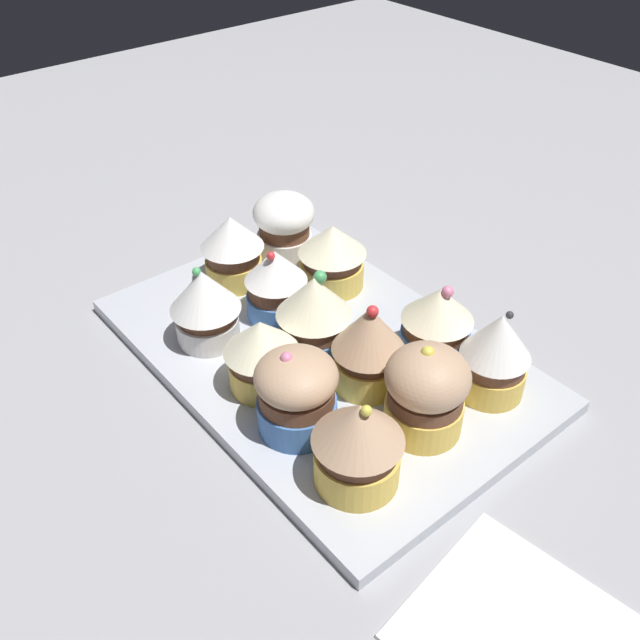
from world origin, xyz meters
TOP-DOWN VIEW (x-y plane):
  - ground_plane at (0.00, 0.00)cm, footprint 180.00×180.00cm
  - baking_tray at (0.00, 0.00)cm, footprint 37.67×24.71cm
  - cupcake_0 at (-12.78, -7.12)cm, footprint 5.55×5.55cm
  - cupcake_1 at (-7.04, -6.67)cm, footprint 6.00×6.00cm
  - cupcake_2 at (6.57, -6.91)cm, footprint 6.50×6.50cm
  - cupcake_3 at (13.52, -6.47)cm, footprint 6.16×6.16cm
  - cupcake_4 at (-12.21, 0.48)cm, footprint 6.28×6.28cm
  - cupcake_5 at (-5.98, -0.31)cm, footprint 5.88×5.88cm
  - cupcake_6 at (-0.49, 0.64)cm, footprint 6.41×6.41cm
  - cupcake_7 at (6.18, 0.34)cm, footprint 5.65×5.65cm
  - cupcake_8 at (13.13, 0.12)cm, footprint 6.08×6.08cm
  - cupcake_9 at (-12.74, 7.17)cm, footprint 6.42×6.42cm
  - cupcake_10 at (-6.05, 7.21)cm, footprint 6.21×6.21cm
  - cupcake_11 at (-0.75, 6.56)cm, footprint 6.06×6.06cm
  - cupcake_12 at (7.12, 6.79)cm, footprint 6.11×6.11cm

SIDE VIEW (x-z plane):
  - ground_plane at x=0.00cm, z-range -3.00..0.00cm
  - baking_tray at x=0.00cm, z-range 0.00..1.20cm
  - cupcake_2 at x=6.57cm, z-range 1.31..7.88cm
  - cupcake_11 at x=-0.75cm, z-range 1.38..7.89cm
  - cupcake_7 at x=6.18cm, z-range 1.13..8.19cm
  - cupcake_10 at x=-6.05cm, z-range 1.11..8.25cm
  - cupcake_1 at x=-7.04cm, z-range 1.09..8.47cm
  - cupcake_3 at x=13.52cm, z-range 1.37..8.40cm
  - cupcake_9 at x=-12.74cm, z-range 1.19..8.71cm
  - cupcake_8 at x=13.13cm, z-range 1.39..8.52cm
  - cupcake_12 at x=7.12cm, z-range 1.29..8.67cm
  - cupcake_4 at x=-12.21cm, z-range 1.10..8.86cm
  - cupcake_0 at x=-12.78cm, z-range 1.16..8.96cm
  - cupcake_6 at x=-0.49cm, z-range 1.11..9.05cm
  - cupcake_5 at x=-5.98cm, z-range 1.25..9.28cm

